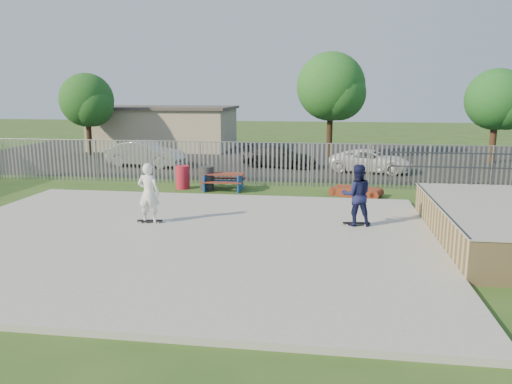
# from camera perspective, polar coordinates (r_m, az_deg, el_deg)

# --- Properties ---
(ground) EXTENTS (120.00, 120.00, 0.00)m
(ground) POSITION_cam_1_polar(r_m,az_deg,el_deg) (14.96, -9.01, -5.41)
(ground) COLOR #2C501B
(ground) RESTS_ON ground
(concrete_slab) EXTENTS (15.00, 12.00, 0.15)m
(concrete_slab) POSITION_cam_1_polar(r_m,az_deg,el_deg) (14.93, -9.02, -5.14)
(concrete_slab) COLOR #9F9F9A
(concrete_slab) RESTS_ON ground
(quarter_pipe) EXTENTS (5.50, 7.05, 2.19)m
(quarter_pipe) POSITION_cam_1_polar(r_m,az_deg,el_deg) (16.02, 26.83, -3.33)
(quarter_pipe) COLOR tan
(quarter_pipe) RESTS_ON ground
(fence) EXTENTS (26.04, 16.02, 2.00)m
(fence) POSITION_cam_1_polar(r_m,az_deg,el_deg) (18.83, -2.08, 1.33)
(fence) COLOR gray
(fence) RESTS_ON ground
(picnic_table) EXTENTS (1.81, 1.50, 0.75)m
(picnic_table) POSITION_cam_1_polar(r_m,az_deg,el_deg) (22.15, -3.72, 1.22)
(picnic_table) COLOR maroon
(picnic_table) RESTS_ON ground
(funbox) EXTENTS (1.97, 1.44, 0.35)m
(funbox) POSITION_cam_1_polar(r_m,az_deg,el_deg) (21.26, 11.36, 0.02)
(funbox) COLOR maroon
(funbox) RESTS_ON ground
(trash_bin_red) EXTENTS (0.62, 0.62, 1.03)m
(trash_bin_red) POSITION_cam_1_polar(r_m,az_deg,el_deg) (22.63, -8.39, 1.69)
(trash_bin_red) COLOR #B11B2D
(trash_bin_red) RESTS_ON ground
(trash_bin_grey) EXTENTS (0.62, 0.62, 1.04)m
(trash_bin_grey) POSITION_cam_1_polar(r_m,az_deg,el_deg) (22.24, -5.64, 1.59)
(trash_bin_grey) COLOR #2A2B2D
(trash_bin_grey) RESTS_ON ground
(parking_lot) EXTENTS (40.00, 18.00, 0.02)m
(parking_lot) POSITION_cam_1_polar(r_m,az_deg,el_deg) (33.22, 0.69, 4.00)
(parking_lot) COLOR black
(parking_lot) RESTS_ON ground
(car_silver) EXTENTS (4.66, 2.14, 1.48)m
(car_silver) POSITION_cam_1_polar(r_m,az_deg,el_deg) (29.64, -12.51, 4.30)
(car_silver) COLOR silver
(car_silver) RESTS_ON parking_lot
(car_dark) EXTENTS (4.61, 2.61, 1.26)m
(car_dark) POSITION_cam_1_polar(r_m,az_deg,el_deg) (28.77, 2.62, 4.13)
(car_dark) COLOR black
(car_dark) RESTS_ON parking_lot
(car_white) EXTENTS (4.68, 2.88, 1.21)m
(car_white) POSITION_cam_1_polar(r_m,az_deg,el_deg) (27.58, 12.99, 3.48)
(car_white) COLOR white
(car_white) RESTS_ON parking_lot
(building) EXTENTS (10.40, 6.40, 3.20)m
(building) POSITION_cam_1_polar(r_m,az_deg,el_deg) (38.77, -10.40, 7.26)
(building) COLOR #B3A98A
(building) RESTS_ON ground
(tree_left) EXTENTS (3.58, 3.58, 5.52)m
(tree_left) POSITION_cam_1_polar(r_m,az_deg,el_deg) (35.84, -18.77, 9.89)
(tree_left) COLOR #392916
(tree_left) RESTS_ON ground
(tree_mid) EXTENTS (4.42, 4.42, 6.82)m
(tree_mid) POSITION_cam_1_polar(r_m,az_deg,el_deg) (33.32, 8.55, 11.81)
(tree_mid) COLOR #392516
(tree_mid) RESTS_ON ground
(tree_right) EXTENTS (3.67, 3.67, 5.67)m
(tree_right) POSITION_cam_1_polar(r_m,az_deg,el_deg) (33.68, 25.80, 9.48)
(tree_right) COLOR #462D1C
(tree_right) RESTS_ON ground
(skateboard_a) EXTENTS (0.82, 0.29, 0.08)m
(skateboard_a) POSITION_cam_1_polar(r_m,az_deg,el_deg) (16.10, 11.31, -3.58)
(skateboard_a) COLOR black
(skateboard_a) RESTS_ON concrete_slab
(skateboard_b) EXTENTS (0.82, 0.31, 0.08)m
(skateboard_b) POSITION_cam_1_polar(r_m,az_deg,el_deg) (16.44, -12.03, -3.30)
(skateboard_b) COLOR black
(skateboard_b) RESTS_ON concrete_slab
(skater_navy) EXTENTS (1.02, 0.84, 1.94)m
(skater_navy) POSITION_cam_1_polar(r_m,az_deg,el_deg) (15.89, 11.44, -0.34)
(skater_navy) COLOR #151841
(skater_navy) RESTS_ON concrete_slab
(skater_white) EXTENTS (0.72, 0.49, 1.94)m
(skater_white) POSITION_cam_1_polar(r_m,az_deg,el_deg) (16.24, -12.16, -0.12)
(skater_white) COLOR white
(skater_white) RESTS_ON concrete_slab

